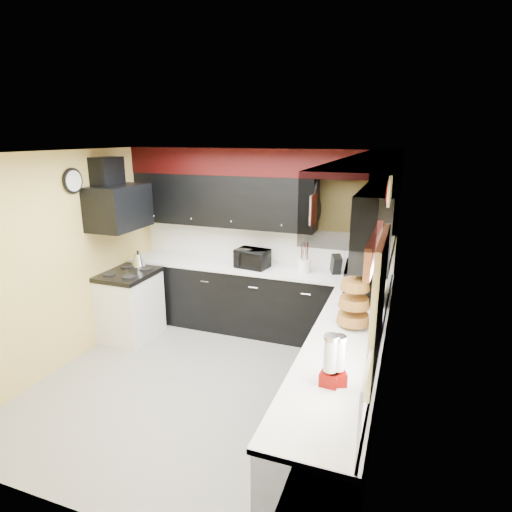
{
  "coord_description": "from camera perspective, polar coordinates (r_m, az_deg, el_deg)",
  "views": [
    {
      "loc": [
        1.93,
        -3.71,
        2.66
      ],
      "look_at": [
        0.33,
        0.67,
        1.34
      ],
      "focal_mm": 30.0,
      "sensor_mm": 36.0,
      "label": 1
    }
  ],
  "objects": [
    {
      "name": "kettle",
      "position": [
        6.1,
        -15.42,
        -0.49
      ],
      "size": [
        0.21,
        0.21,
        0.17
      ],
      "primitive_type": null,
      "rotation": [
        0.0,
        0.0,
        0.11
      ],
      "color": "#B8B9BD",
      "rests_on": "cooktop"
    },
    {
      "name": "baskets",
      "position": [
        4.06,
        12.93,
        -5.98
      ],
      "size": [
        0.27,
        0.27,
        0.5
      ],
      "primitive_type": null,
      "color": "brown",
      "rests_on": "upper_right"
    },
    {
      "name": "upper_back",
      "position": [
        5.92,
        -4.44,
        7.42
      ],
      "size": [
        2.6,
        0.35,
        0.7
      ],
      "primitive_type": "cube",
      "color": "black",
      "rests_on": "wall_back"
    },
    {
      "name": "pan_mid",
      "position": [
        5.32,
        7.76,
        5.84
      ],
      "size": [
        0.03,
        0.28,
        0.46
      ],
      "primitive_type": null,
      "color": "black",
      "rests_on": "upper_back"
    },
    {
      "name": "stove",
      "position": [
        6.05,
        -16.37,
        -6.49
      ],
      "size": [
        0.6,
        0.75,
        0.86
      ],
      "primitive_type": "cube",
      "color": "white",
      "rests_on": "ground"
    },
    {
      "name": "microwave",
      "position": [
        4.83,
        14.2,
        -3.37
      ],
      "size": [
        0.47,
        0.66,
        0.34
      ],
      "primitive_type": "imported",
      "rotation": [
        0.0,
        0.0,
        1.66
      ],
      "color": "black",
      "rests_on": "counter_right"
    },
    {
      "name": "wall_right",
      "position": [
        3.97,
        16.92,
        -5.7
      ],
      "size": [
        0.06,
        3.6,
        2.5
      ],
      "primitive_type": "cube",
      "color": "#E0C666",
      "rests_on": "ground"
    },
    {
      "name": "window",
      "position": [
        3.02,
        15.98,
        -6.35
      ],
      "size": [
        0.03,
        0.86,
        0.96
      ],
      "primitive_type": null,
      "color": "white",
      "rests_on": "wall_right"
    },
    {
      "name": "hood_duct",
      "position": [
        5.75,
        -19.22,
        10.38
      ],
      "size": [
        0.24,
        0.4,
        0.4
      ],
      "primitive_type": "cube",
      "color": "black",
      "rests_on": "wall_left"
    },
    {
      "name": "valance",
      "position": [
        2.9,
        15.49,
        1.11
      ],
      "size": [
        0.04,
        0.88,
        0.2
      ],
      "primitive_type": "cube",
      "color": "red",
      "rests_on": "wall_right"
    },
    {
      "name": "ground",
      "position": [
        4.95,
        -6.57,
        -16.78
      ],
      "size": [
        3.6,
        3.6,
        0.0
      ],
      "primitive_type": "plane",
      "color": "gray",
      "rests_on": "ground"
    },
    {
      "name": "counter_right",
      "position": [
        3.85,
        11.69,
        -11.4
      ],
      "size": [
        0.64,
        3.02,
        0.04
      ],
      "primitive_type": "cube",
      "color": "white",
      "rests_on": "cab_right"
    },
    {
      "name": "dispenser_b",
      "position": [
        3.15,
        9.88,
        -13.84
      ],
      "size": [
        0.13,
        0.13,
        0.35
      ],
      "primitive_type": null,
      "rotation": [
        0.0,
        0.0,
        -0.06
      ],
      "color": "#6D0102",
      "rests_on": "counter_right"
    },
    {
      "name": "utensil_crock",
      "position": [
        5.57,
        6.44,
        -1.3
      ],
      "size": [
        0.21,
        0.21,
        0.18
      ],
      "primitive_type": "cylinder",
      "rotation": [
        0.0,
        0.0,
        -0.3
      ],
      "color": "white",
      "rests_on": "counter_back"
    },
    {
      "name": "cab_right",
      "position": [
        4.08,
        11.31,
        -17.29
      ],
      "size": [
        0.6,
        3.0,
        0.9
      ],
      "primitive_type": "cube",
      "color": "black",
      "rests_on": "ground"
    },
    {
      "name": "soffit_right",
      "position": [
        3.55,
        15.2,
        9.9
      ],
      "size": [
        0.36,
        3.24,
        0.35
      ],
      "primitive_type": "cube",
      "color": "black",
      "rests_on": "wall_right"
    },
    {
      "name": "splash_back",
      "position": [
        6.01,
        0.69,
        1.65
      ],
      "size": [
        3.6,
        0.02,
        0.5
      ],
      "primitive_type": "cube",
      "color": "white",
      "rests_on": "counter_back"
    },
    {
      "name": "cut_board",
      "position": [
        5.2,
        7.6,
        6.16
      ],
      "size": [
        0.03,
        0.26,
        0.35
      ],
      "primitive_type": "cube",
      "color": "white",
      "rests_on": "upper_back"
    },
    {
      "name": "toaster_oven",
      "position": [
        5.74,
        -0.52,
        -0.32
      ],
      "size": [
        0.48,
        0.42,
        0.25
      ],
      "primitive_type": "imported",
      "rotation": [
        0.0,
        0.0,
        -0.16
      ],
      "color": "black",
      "rests_on": "counter_back"
    },
    {
      "name": "counter_back",
      "position": [
        5.82,
        -0.27,
        -1.58
      ],
      "size": [
        3.62,
        0.64,
        0.04
      ],
      "primitive_type": "cube",
      "color": "white",
      "rests_on": "cab_back"
    },
    {
      "name": "cab_back",
      "position": [
        5.97,
        -0.27,
        -5.89
      ],
      "size": [
        3.6,
        0.6,
        0.9
      ],
      "primitive_type": "cube",
      "color": "black",
      "rests_on": "ground"
    },
    {
      "name": "knife_block",
      "position": [
        5.56,
        10.63,
        -1.14
      ],
      "size": [
        0.16,
        0.19,
        0.24
      ],
      "primitive_type": "cube",
      "rotation": [
        0.0,
        0.0,
        0.41
      ],
      "color": "black",
      "rests_on": "counter_back"
    },
    {
      "name": "upper_right",
      "position": [
        4.69,
        16.04,
        4.66
      ],
      "size": [
        0.35,
        1.8,
        0.7
      ],
      "primitive_type": "cube",
      "color": "black",
      "rests_on": "wall_right"
    },
    {
      "name": "wall_left",
      "position": [
        5.44,
        -24.22,
        -0.61
      ],
      "size": [
        0.06,
        3.6,
        2.5
      ],
      "primitive_type": "cube",
      "color": "#E0C666",
      "rests_on": "ground"
    },
    {
      "name": "deco_plate",
      "position": [
        3.38,
        17.38,
        8.18
      ],
      "size": [
        0.03,
        0.24,
        0.24
      ],
      "primitive_type": null,
      "color": "white",
      "rests_on": "wall_right"
    },
    {
      "name": "splash_right",
      "position": [
        3.99,
        16.71,
        -6.49
      ],
      "size": [
        0.02,
        3.6,
        0.5
      ],
      "primitive_type": "cube",
      "color": "white",
      "rests_on": "counter_right"
    },
    {
      "name": "clock",
      "position": [
        5.44,
        -23.24,
        9.19
      ],
      "size": [
        0.03,
        0.3,
        0.3
      ],
      "primitive_type": null,
      "color": "black",
      "rests_on": "wall_left"
    },
    {
      "name": "hood",
      "position": [
        5.72,
        -17.82,
        6.22
      ],
      "size": [
        0.5,
        0.78,
        0.55
      ],
      "primitive_type": "cube",
      "color": "black",
      "rests_on": "wall_left"
    },
    {
      "name": "ceiling",
      "position": [
        4.18,
        -7.66,
        13.51
      ],
      "size": [
        3.6,
        3.6,
        0.06
      ],
      "primitive_type": "cube",
      "color": "white",
      "rests_on": "wall_back"
    },
    {
      "name": "cooktop",
      "position": [
        5.89,
        -16.72,
        -2.34
      ],
      "size": [
        0.62,
        0.77,
        0.06
      ],
      "primitive_type": "cube",
      "color": "black",
      "rests_on": "stove"
    },
    {
      "name": "pan_top",
      "position": [
        5.41,
        8.16,
        8.66
      ],
      "size": [
        0.03,
        0.22,
        0.4
      ],
      "primitive_type": null,
      "color": "black",
      "rests_on": "upper_back"
    },
    {
      "name": "wall_back",
      "position": [
        6.0,
        0.72,
        2.23
      ],
      "size": [
        3.6,
        0.06,
        2.5
      ],
      "primitive_type": "cube",
      "color": "#E0C666",
      "rests_on": "ground"
    },
    {
      "name": "pan_low",
      "position": [
        5.58,
        8.34,
        5.96
      ],
      "size": [
        0.03,
        0.24,
        0.42
      ],
      "primitive_type": null,
      "color": "black",
      "rests_on": "upper_back"
    },
    {
      "name": "soffit_back",
      "position": [
        5.67,
        0.14,
        12.44
      ],
      "size": [
        3.6,
        0.36,
        0.35
      ],
      "primitive_type": "cube",
      "color": "black",
      "rests_on": "wall_back"
    },
    {
      "name": "dispenser_a",
      "position": [
        3.17,
        10.83,
        -13.82
      ],
      "size": [
        0.16,
        0.16,
        0.33
      ],
      "primitive_type": null,
      "rotation": [
        0.0,
        0.0,
        0.42
      ],
      "color": "#730804",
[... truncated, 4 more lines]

